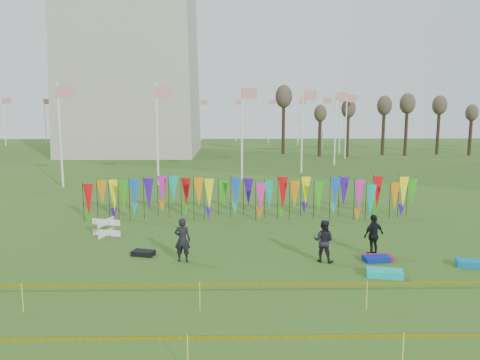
{
  "coord_description": "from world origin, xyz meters",
  "views": [
    {
      "loc": [
        -0.93,
        -16.09,
        5.99
      ],
      "look_at": [
        -0.51,
        6.0,
        2.64
      ],
      "focal_mm": 35.0,
      "sensor_mm": 36.0,
      "label": 1
    }
  ],
  "objects_px": {
    "person_left": "(182,240)",
    "kite_bag_black": "(143,253)",
    "person_right": "(374,235)",
    "kite_bag_blue": "(377,259)",
    "person_mid": "(324,241)",
    "kite_bag_red": "(378,258)",
    "box_kite": "(106,227)",
    "kite_bag_turquoise": "(385,273)",
    "kite_bag_teal": "(475,264)"
  },
  "relations": [
    {
      "from": "box_kite",
      "to": "person_right",
      "type": "relative_size",
      "value": 0.49
    },
    {
      "from": "box_kite",
      "to": "kite_bag_black",
      "type": "bearing_deg",
      "value": -52.81
    },
    {
      "from": "person_right",
      "to": "kite_bag_teal",
      "type": "distance_m",
      "value": 3.86
    },
    {
      "from": "kite_bag_black",
      "to": "person_left",
      "type": "bearing_deg",
      "value": -24.59
    },
    {
      "from": "person_right",
      "to": "kite_bag_red",
      "type": "relative_size",
      "value": 1.51
    },
    {
      "from": "box_kite",
      "to": "kite_bag_red",
      "type": "distance_m",
      "value": 12.44
    },
    {
      "from": "box_kite",
      "to": "kite_bag_teal",
      "type": "height_order",
      "value": "box_kite"
    },
    {
      "from": "person_right",
      "to": "kite_bag_blue",
      "type": "bearing_deg",
      "value": 55.28
    },
    {
      "from": "box_kite",
      "to": "kite_bag_black",
      "type": "xyz_separation_m",
      "value": [
        2.32,
        -3.05,
        -0.31
      ]
    },
    {
      "from": "kite_bag_turquoise",
      "to": "person_mid",
      "type": "bearing_deg",
      "value": 137.67
    },
    {
      "from": "person_mid",
      "to": "kite_bag_turquoise",
      "type": "bearing_deg",
      "value": 161.16
    },
    {
      "from": "person_left",
      "to": "kite_bag_red",
      "type": "relative_size",
      "value": 1.56
    },
    {
      "from": "person_left",
      "to": "person_mid",
      "type": "xyz_separation_m",
      "value": [
        5.57,
        -0.13,
        -0.04
      ]
    },
    {
      "from": "box_kite",
      "to": "kite_bag_red",
      "type": "bearing_deg",
      "value": -18.05
    },
    {
      "from": "person_mid",
      "to": "kite_bag_black",
      "type": "bearing_deg",
      "value": 16.34
    },
    {
      "from": "person_left",
      "to": "person_right",
      "type": "bearing_deg",
      "value": -166.08
    },
    {
      "from": "kite_bag_blue",
      "to": "kite_bag_black",
      "type": "xyz_separation_m",
      "value": [
        -9.41,
        0.95,
        -0.0
      ]
    },
    {
      "from": "kite_bag_blue",
      "to": "kite_bag_teal",
      "type": "relative_size",
      "value": 0.78
    },
    {
      "from": "kite_bag_turquoise",
      "to": "kite_bag_black",
      "type": "distance_m",
      "value": 9.56
    },
    {
      "from": "box_kite",
      "to": "person_left",
      "type": "distance_m",
      "value": 5.58
    },
    {
      "from": "person_left",
      "to": "kite_bag_blue",
      "type": "distance_m",
      "value": 7.74
    },
    {
      "from": "person_right",
      "to": "person_mid",
      "type": "bearing_deg",
      "value": -8.67
    },
    {
      "from": "person_mid",
      "to": "kite_bag_blue",
      "type": "xyz_separation_m",
      "value": [
        2.13,
        -0.03,
        -0.74
      ]
    },
    {
      "from": "person_left",
      "to": "kite_bag_teal",
      "type": "relative_size",
      "value": 1.36
    },
    {
      "from": "box_kite",
      "to": "person_right",
      "type": "distance_m",
      "value": 12.26
    },
    {
      "from": "kite_bag_turquoise",
      "to": "kite_bag_blue",
      "type": "relative_size",
      "value": 1.25
    },
    {
      "from": "person_right",
      "to": "kite_bag_turquoise",
      "type": "height_order",
      "value": "person_right"
    },
    {
      "from": "kite_bag_blue",
      "to": "kite_bag_red",
      "type": "distance_m",
      "value": 0.17
    },
    {
      "from": "person_left",
      "to": "kite_bag_red",
      "type": "height_order",
      "value": "person_left"
    },
    {
      "from": "person_mid",
      "to": "kite_bag_teal",
      "type": "bearing_deg",
      "value": -163.99
    },
    {
      "from": "kite_bag_teal",
      "to": "kite_bag_black",
      "type": "bearing_deg",
      "value": 172.7
    },
    {
      "from": "kite_bag_blue",
      "to": "kite_bag_black",
      "type": "relative_size",
      "value": 1.13
    },
    {
      "from": "person_right",
      "to": "kite_bag_turquoise",
      "type": "bearing_deg",
      "value": 54.58
    },
    {
      "from": "person_right",
      "to": "kite_bag_turquoise",
      "type": "relative_size",
      "value": 1.36
    },
    {
      "from": "person_right",
      "to": "kite_bag_turquoise",
      "type": "distance_m",
      "value": 2.63
    },
    {
      "from": "person_left",
      "to": "kite_bag_black",
      "type": "distance_m",
      "value": 2.04
    },
    {
      "from": "kite_bag_turquoise",
      "to": "box_kite",
      "type": "bearing_deg",
      "value": 153.65
    },
    {
      "from": "person_right",
      "to": "kite_bag_blue",
      "type": "distance_m",
      "value": 1.11
    },
    {
      "from": "kite_bag_turquoise",
      "to": "kite_bag_teal",
      "type": "distance_m",
      "value": 3.92
    },
    {
      "from": "kite_bag_turquoise",
      "to": "kite_bag_red",
      "type": "distance_m",
      "value": 1.87
    },
    {
      "from": "kite_bag_blue",
      "to": "person_right",
      "type": "bearing_deg",
      "value": 83.24
    },
    {
      "from": "person_left",
      "to": "kite_bag_turquoise",
      "type": "height_order",
      "value": "person_left"
    },
    {
      "from": "person_mid",
      "to": "kite_bag_red",
      "type": "bearing_deg",
      "value": -153.53
    },
    {
      "from": "person_left",
      "to": "kite_bag_blue",
      "type": "xyz_separation_m",
      "value": [
        7.7,
        -0.16,
        -0.78
      ]
    },
    {
      "from": "kite_bag_black",
      "to": "kite_bag_teal",
      "type": "bearing_deg",
      "value": -7.3
    },
    {
      "from": "box_kite",
      "to": "kite_bag_blue",
      "type": "distance_m",
      "value": 12.4
    },
    {
      "from": "kite_bag_blue",
      "to": "kite_bag_teal",
      "type": "height_order",
      "value": "kite_bag_teal"
    },
    {
      "from": "kite_bag_turquoise",
      "to": "person_left",
      "type": "bearing_deg",
      "value": 166.02
    },
    {
      "from": "person_left",
      "to": "kite_bag_black",
      "type": "height_order",
      "value": "person_left"
    },
    {
      "from": "kite_bag_red",
      "to": "person_left",
      "type": "bearing_deg",
      "value": 179.88
    }
  ]
}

